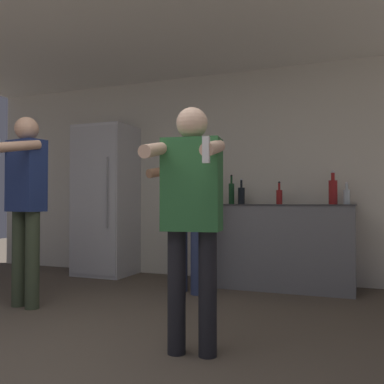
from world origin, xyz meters
name	(u,v)px	position (x,y,z in m)	size (l,w,h in m)	color
wall_back	(225,175)	(0.00, 3.38, 1.27)	(7.00, 0.06, 2.55)	beige
ceiling_slab	(169,18)	(0.00, 1.68, 2.57)	(7.00, 3.87, 0.05)	silver
refrigerator	(106,200)	(-1.52, 3.04, 0.96)	(0.70, 0.65, 1.93)	silver
counter	(284,246)	(0.78, 3.04, 0.46)	(1.51, 0.66, 0.92)	slate
bottle_red_label	(333,191)	(1.29, 3.09, 1.06)	(0.09, 0.09, 0.37)	maroon
bottle_amber_bourbon	(279,196)	(0.72, 3.09, 1.01)	(0.07, 0.07, 0.26)	maroon
bottle_tall_gin	(347,196)	(1.43, 3.09, 1.01)	(0.07, 0.07, 0.24)	silver
bottle_dark_rum	(241,195)	(0.28, 3.09, 1.02)	(0.08, 0.08, 0.30)	black
bottle_brown_liquor	(231,193)	(0.16, 3.09, 1.05)	(0.06, 0.06, 0.34)	#194723
person_woman_foreground	(192,205)	(0.59, 0.74, 0.93)	(0.47, 0.56, 1.54)	black
person_man_side	(25,194)	(-1.24, 1.29, 1.01)	(0.47, 0.58, 1.71)	#38422D
person_spectator_back	(188,205)	(-0.11, 2.40, 0.92)	(0.61, 0.62, 1.57)	navy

